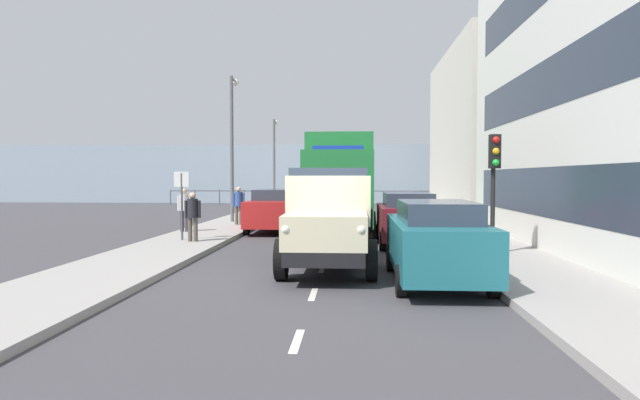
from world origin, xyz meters
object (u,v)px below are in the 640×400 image
object	(u,v)px
car_maroon_kerbside_1	(407,218)
lamp_post_promenade	(232,136)
traffic_light_near	(494,168)
street_sign	(182,193)
truck_vintage_cream	(329,221)
pedestrian_by_lamp	(193,213)
pedestrian_couple_a	(184,206)
lorry_cargo_green	(340,181)
car_teal_kerbside_near	(436,240)
pedestrian_couple_b	(239,202)
car_red_oppositeside_0	(274,210)
lamp_post_far	(274,155)

from	to	relation	value
car_maroon_kerbside_1	lamp_post_promenade	distance (m)	11.17
traffic_light_near	street_sign	xyz separation A→B (m)	(9.38, -2.86, -0.79)
truck_vintage_cream	pedestrian_by_lamp	world-z (taller)	truck_vintage_cream
traffic_light_near	pedestrian_couple_a	bearing A→B (deg)	-29.00
lorry_cargo_green	pedestrian_by_lamp	xyz separation A→B (m)	(4.63, 4.48, -1.00)
pedestrian_couple_a	truck_vintage_cream	bearing A→B (deg)	127.70
lorry_cargo_green	car_maroon_kerbside_1	distance (m)	4.78
car_teal_kerbside_near	pedestrian_couple_a	distance (m)	12.13
truck_vintage_cream	street_sign	xyz separation A→B (m)	(5.06, -4.80, 0.50)
pedestrian_couple_b	street_sign	distance (m)	6.00
pedestrian_couple_a	street_sign	world-z (taller)	street_sign
pedestrian_couple_b	car_maroon_kerbside_1	bearing A→B (deg)	138.78
car_teal_kerbside_near	traffic_light_near	distance (m)	4.21
pedestrian_couple_b	lorry_cargo_green	bearing A→B (deg)	157.49
car_teal_kerbside_near	traffic_light_near	world-z (taller)	traffic_light_near
lorry_cargo_green	street_sign	xyz separation A→B (m)	(5.10, 4.08, -0.39)
car_teal_kerbside_near	pedestrian_couple_b	distance (m)	13.88
pedestrian_couple_a	pedestrian_couple_b	xyz separation A→B (m)	(-1.43, -3.16, 0.00)
traffic_light_near	pedestrian_couple_b	bearing A→B (deg)	-45.19
car_teal_kerbside_near	car_red_oppositeside_0	world-z (taller)	same
truck_vintage_cream	pedestrian_couple_a	distance (m)	9.56
lorry_cargo_green	pedestrian_couple_a	bearing A→B (deg)	12.57
traffic_light_near	lamp_post_far	bearing A→B (deg)	-67.67
truck_vintage_cream	car_maroon_kerbside_1	xyz separation A→B (m)	(-2.31, -4.84, -0.28)
car_maroon_kerbside_1	lamp_post_far	world-z (taller)	lamp_post_far
lorry_cargo_green	car_maroon_kerbside_1	bearing A→B (deg)	119.24
pedestrian_couple_a	street_sign	xyz separation A→B (m)	(-0.78, 2.77, 0.57)
car_red_oppositeside_0	traffic_light_near	size ratio (longest dim) A/B	1.43
car_teal_kerbside_near	pedestrian_by_lamp	xyz separation A→B (m)	(6.89, -5.81, 0.18)
street_sign	lorry_cargo_green	bearing A→B (deg)	-141.34
car_red_oppositeside_0	pedestrian_couple_a	xyz separation A→B (m)	(3.19, 1.68, 0.22)
car_maroon_kerbside_1	pedestrian_couple_a	world-z (taller)	pedestrian_couple_a
pedestrian_couple_b	traffic_light_near	size ratio (longest dim) A/B	0.52
truck_vintage_cream	car_teal_kerbside_near	world-z (taller)	truck_vintage_cream
pedestrian_by_lamp	pedestrian_couple_a	distance (m)	3.41
truck_vintage_cream	pedestrian_couple_a	world-z (taller)	truck_vintage_cream
pedestrian_couple_b	street_sign	world-z (taller)	street_sign
pedestrian_couple_b	lamp_post_promenade	world-z (taller)	lamp_post_promenade
car_maroon_kerbside_1	pedestrian_by_lamp	xyz separation A→B (m)	(6.89, 0.44, 0.18)
car_red_oppositeside_0	street_sign	world-z (taller)	street_sign
pedestrian_by_lamp	pedestrian_couple_a	xyz separation A→B (m)	(1.26, -3.17, 0.04)
pedestrian_couple_a	traffic_light_near	size ratio (longest dim) A/B	0.51
car_teal_kerbside_near	pedestrian_couple_a	size ratio (longest dim) A/B	2.80
truck_vintage_cream	car_red_oppositeside_0	xyz separation A→B (m)	(2.65, -9.25, -0.28)
pedestrian_couple_a	street_sign	bearing A→B (deg)	105.81
lorry_cargo_green	pedestrian_couple_b	size ratio (longest dim) A/B	4.97
car_red_oppositeside_0	pedestrian_couple_b	size ratio (longest dim) A/B	2.78
lamp_post_promenade	traffic_light_near	bearing A→B (deg)	131.49
car_red_oppositeside_0	pedestrian_couple_a	distance (m)	3.62
pedestrian_by_lamp	car_red_oppositeside_0	bearing A→B (deg)	-111.71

